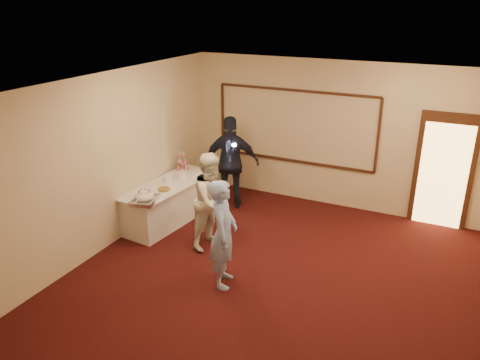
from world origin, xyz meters
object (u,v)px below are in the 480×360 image
(buffet_table, at_px, (169,202))
(man, at_px, (223,234))
(plate_stack_a, at_px, (168,180))
(guest, at_px, (231,163))
(woman, at_px, (212,200))
(cupcake_stand, at_px, (182,163))
(pavlova_tray, at_px, (145,198))
(tart, at_px, (164,190))
(plate_stack_b, at_px, (182,175))

(buffet_table, distance_m, man, 2.49)
(plate_stack_a, xyz_separation_m, guest, (0.81, 1.11, 0.12))
(buffet_table, bearing_deg, plate_stack_a, 125.33)
(buffet_table, distance_m, guest, 1.49)
(woman, xyz_separation_m, guest, (-0.44, 1.60, 0.11))
(buffet_table, relative_size, cupcake_stand, 5.52)
(plate_stack_a, relative_size, guest, 0.09)
(pavlova_tray, relative_size, man, 0.35)
(tart, relative_size, man, 0.15)
(tart, distance_m, man, 2.17)
(cupcake_stand, height_order, man, man)
(buffet_table, xyz_separation_m, man, (1.96, -1.47, 0.46))
(plate_stack_b, xyz_separation_m, man, (1.88, -1.83, 0.01))
(buffet_table, height_order, plate_stack_a, plate_stack_a)
(woman, bearing_deg, plate_stack_b, 65.54)
(woman, bearing_deg, plate_stack_a, 80.22)
(tart, bearing_deg, man, -31.95)
(plate_stack_b, bearing_deg, pavlova_tray, -88.74)
(plate_stack_a, distance_m, tart, 0.37)
(buffet_table, distance_m, cupcake_stand, 1.00)
(plate_stack_a, bearing_deg, pavlova_tray, -81.84)
(pavlova_tray, bearing_deg, plate_stack_a, 98.16)
(tart, xyz_separation_m, guest, (0.67, 1.44, 0.17))
(buffet_table, height_order, tart, tart)
(tart, distance_m, guest, 1.60)
(cupcake_stand, bearing_deg, plate_stack_a, -77.17)
(man, height_order, woman, woman)
(plate_stack_b, bearing_deg, cupcake_stand, 122.04)
(plate_stack_b, bearing_deg, guest, 47.09)
(buffet_table, height_order, woman, woman)
(pavlova_tray, distance_m, plate_stack_a, 0.92)
(tart, bearing_deg, plate_stack_a, 112.30)
(buffet_table, height_order, cupcake_stand, cupcake_stand)
(pavlova_tray, distance_m, guest, 2.13)
(cupcake_stand, distance_m, plate_stack_a, 0.83)
(tart, bearing_deg, pavlova_tray, -90.84)
(pavlova_tray, xyz_separation_m, tart, (0.01, 0.57, -0.06))
(buffet_table, height_order, man, man)
(plate_stack_b, distance_m, man, 2.62)
(cupcake_stand, xyz_separation_m, tart, (0.32, -1.14, -0.12))
(cupcake_stand, distance_m, man, 3.15)
(plate_stack_a, bearing_deg, buffet_table, -54.67)
(tart, bearing_deg, woman, -8.23)
(plate_stack_a, xyz_separation_m, plate_stack_b, (0.10, 0.35, 0.00))
(plate_stack_b, relative_size, tart, 0.69)
(plate_stack_a, relative_size, woman, 0.10)
(pavlova_tray, xyz_separation_m, woman, (1.12, 0.41, -0.01))
(cupcake_stand, xyz_separation_m, plate_stack_a, (0.18, -0.80, -0.07))
(pavlova_tray, xyz_separation_m, plate_stack_a, (-0.13, 0.91, -0.02))
(pavlova_tray, height_order, guest, guest)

